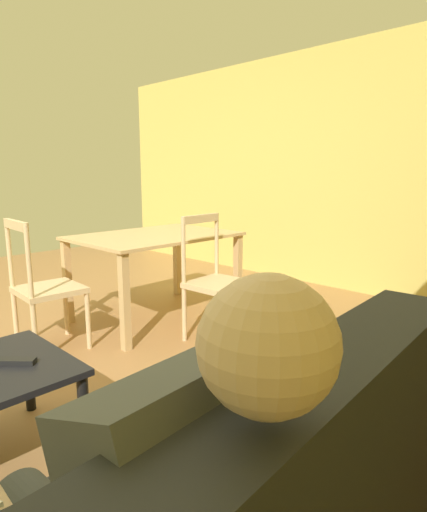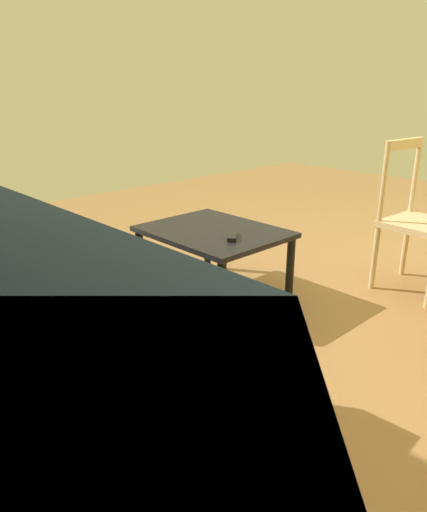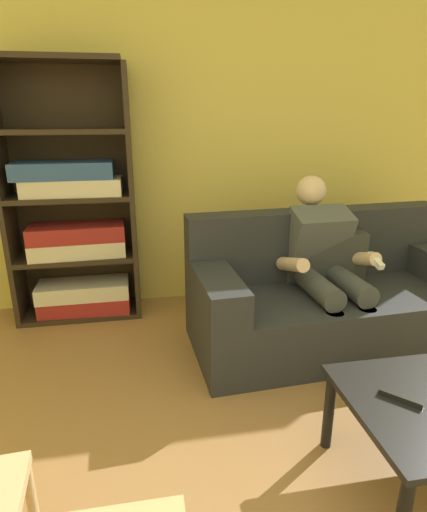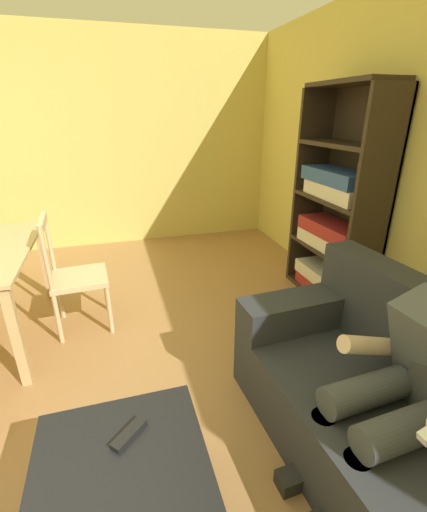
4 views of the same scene
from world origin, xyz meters
The scene contains 7 objects.
wall_side centered at (-3.02, 0.00, 1.29)m, with size 0.12×6.13×2.58m, color #D2BE5D.
couch centered at (0.91, 2.10, 0.33)m, with size 1.94×0.93×0.89m.
person_lounging centered at (0.85, 2.10, 0.58)m, with size 0.61×0.97×1.12m.
coffee_table centered at (0.85, 0.82, 0.37)m, with size 0.83×0.67×0.43m.
tv_remote centered at (0.65, 0.86, 0.44)m, with size 0.05×0.17×0.02m, color black.
bookshelf centered at (-0.84, 2.82, 0.78)m, with size 0.93×0.36×1.89m.
dining_chair_near_wall centered at (-0.95, 0.55, 0.45)m, with size 0.45×0.45×0.95m.
Camera 4 is at (1.75, 0.90, 1.67)m, focal length 24.51 mm.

